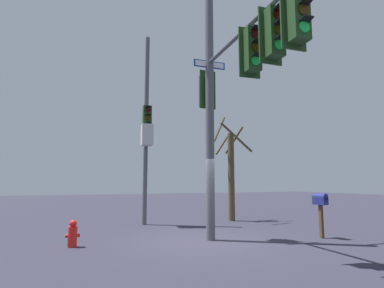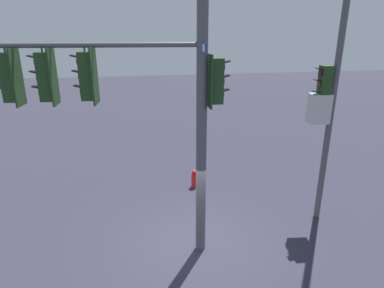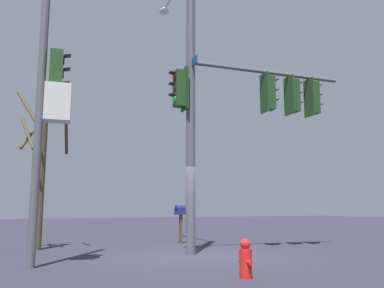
{
  "view_description": "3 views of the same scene",
  "coord_description": "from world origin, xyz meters",
  "views": [
    {
      "loc": [
        -4.16,
        -8.63,
        1.75
      ],
      "look_at": [
        -0.33,
        0.2,
        2.96
      ],
      "focal_mm": 28.89,
      "sensor_mm": 36.0,
      "label": 1
    },
    {
      "loc": [
        8.11,
        -1.64,
        5.97
      ],
      "look_at": [
        -0.04,
        -0.09,
        3.12
      ],
      "focal_mm": 30.62,
      "sensor_mm": 36.0,
      "label": 2
    },
    {
      "loc": [
        -10.54,
        4.86,
        1.33
      ],
      "look_at": [
        0.32,
        0.03,
        3.19
      ],
      "focal_mm": 37.85,
      "sensor_mm": 36.0,
      "label": 3
    }
  ],
  "objects": [
    {
      "name": "secondary_pole_assembly",
      "position": [
        -0.74,
        4.18,
        4.07
      ],
      "size": [
        0.55,
        0.81,
        8.3
      ],
      "rotation": [
        0.0,
        0.0,
        4.57
      ],
      "color": "#4C4F54",
      "rests_on": "ground"
    },
    {
      "name": "ground_plane",
      "position": [
        0.0,
        0.0,
        0.0
      ],
      "size": [
        80.0,
        80.0,
        0.0
      ],
      "primitive_type": "plane",
      "color": "#2B2A38"
    },
    {
      "name": "main_signal_pole_assembly",
      "position": [
        0.3,
        -1.11,
        5.09
      ],
      "size": [
        3.93,
        6.03,
        9.48
      ],
      "rotation": [
        0.0,
        0.0,
        4.64
      ],
      "color": "#4C4F54",
      "rests_on": "ground"
    },
    {
      "name": "bare_tree_behind_pole",
      "position": [
        3.35,
        4.06,
        2.37
      ],
      "size": [
        1.6,
        1.79,
        5.08
      ],
      "color": "#493E27",
      "rests_on": "ground"
    },
    {
      "name": "fire_hydrant",
      "position": [
        -3.7,
        0.71,
        0.34
      ],
      "size": [
        0.38,
        0.24,
        0.73
      ],
      "color": "red",
      "rests_on": "ground"
    },
    {
      "name": "mailbox",
      "position": [
        3.68,
        -1.0,
        1.11
      ],
      "size": [
        0.29,
        0.46,
        1.41
      ],
      "rotation": [
        0.0,
        0.0,
        0.11
      ],
      "color": "#4C3823",
      "rests_on": "ground"
    }
  ]
}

